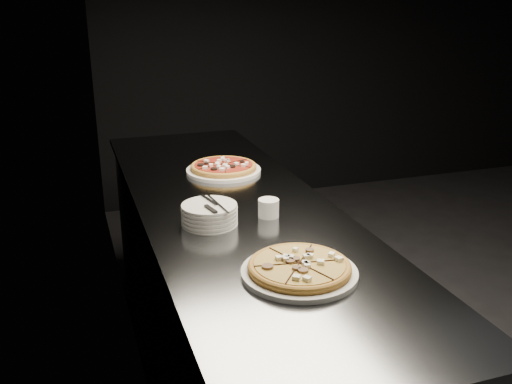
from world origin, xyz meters
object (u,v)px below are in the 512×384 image
object	(u,v)px
pizza_mushroom	(299,269)
plate_stack	(209,214)
ramekin	(269,208)
counter	(235,305)
pizza_tomato	(224,168)
cutlery	(212,205)

from	to	relation	value
pizza_mushroom	plate_stack	world-z (taller)	plate_stack
plate_stack	ramekin	world-z (taller)	plate_stack
counter	plate_stack	bearing A→B (deg)	-128.61
counter	pizza_tomato	distance (m)	0.63
plate_stack	ramekin	distance (m)	0.22
pizza_tomato	counter	bearing A→B (deg)	-100.29
counter	pizza_tomato	xyz separation A→B (m)	(0.07, 0.41, 0.48)
counter	plate_stack	world-z (taller)	plate_stack
ramekin	counter	bearing A→B (deg)	114.75
pizza_mushroom	pizza_tomato	bearing A→B (deg)	86.54
counter	pizza_mushroom	distance (m)	0.81
cutlery	ramekin	xyz separation A→B (m)	(0.22, 0.01, -0.04)
cutlery	ramekin	size ratio (longest dim) A/B	2.78
pizza_mushroom	ramekin	xyz separation A→B (m)	(0.07, 0.47, 0.01)
cutlery	pizza_tomato	bearing A→B (deg)	58.94
pizza_mushroom	plate_stack	xyz separation A→B (m)	(-0.15, 0.47, 0.02)
counter	ramekin	world-z (taller)	ramekin
counter	ramekin	distance (m)	0.53
pizza_tomato	pizza_mushroom	bearing A→B (deg)	-93.46
pizza_tomato	cutlery	world-z (taller)	cutlery
pizza_mushroom	cutlery	bearing A→B (deg)	107.69
plate_stack	ramekin	bearing A→B (deg)	-0.31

